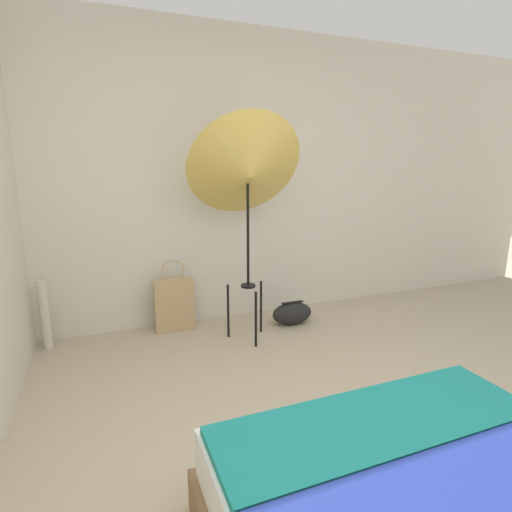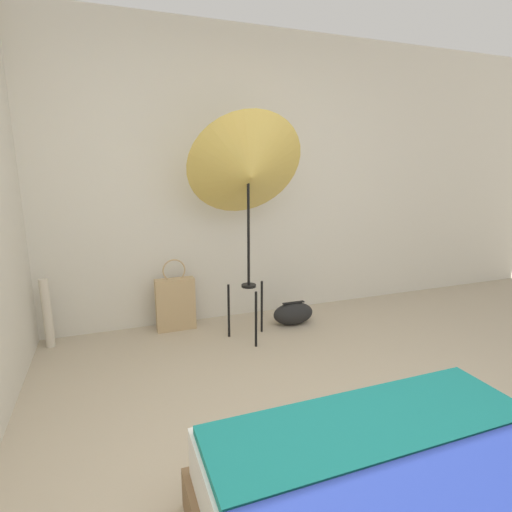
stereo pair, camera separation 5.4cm
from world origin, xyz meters
TOP-DOWN VIEW (x-y plane):
  - wall_back at (0.00, 2.44)m, footprint 8.00×0.05m
  - photo_umbrella at (0.20, 1.86)m, footprint 0.93×0.65m
  - tote_bag at (-0.34, 2.26)m, footprint 0.34×0.10m
  - duffel_bag at (0.68, 2.00)m, footprint 0.38×0.20m
  - paper_roll at (-1.34, 2.25)m, footprint 0.07×0.07m

SIDE VIEW (x-z plane):
  - duffel_bag at x=0.68m, z-range 0.00..0.21m
  - tote_bag at x=-0.34m, z-range -0.08..0.56m
  - paper_roll at x=-1.34m, z-range 0.00..0.56m
  - wall_back at x=0.00m, z-range 0.00..2.60m
  - photo_umbrella at x=0.20m, z-range 0.46..2.28m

